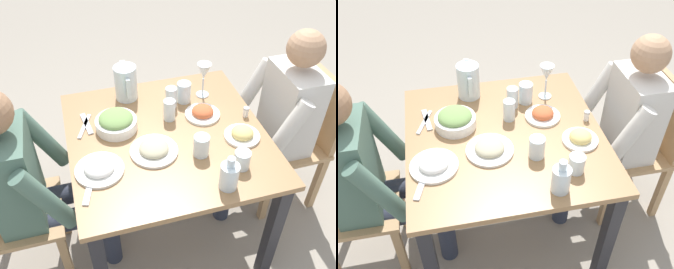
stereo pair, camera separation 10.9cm
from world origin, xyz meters
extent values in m
plane|color=gray|center=(0.00, 0.00, 0.00)|extent=(8.00, 8.00, 0.00)
cube|color=#997047|center=(0.00, 0.00, 0.74)|extent=(0.95, 0.95, 0.03)
cube|color=#232328|center=(-0.42, -0.42, 0.36)|extent=(0.06, 0.06, 0.73)
cube|color=#232328|center=(-0.42, 0.42, 0.36)|extent=(0.06, 0.06, 0.73)
cube|color=#232328|center=(0.42, 0.42, 0.36)|extent=(0.06, 0.06, 0.73)
cube|color=tan|center=(-0.14, -0.93, 0.21)|extent=(0.04, 0.04, 0.43)
cube|color=tan|center=(-0.14, -0.59, 0.21)|extent=(0.04, 0.04, 0.43)
cube|color=tan|center=(0.20, -0.59, 0.21)|extent=(0.04, 0.04, 0.43)
cube|color=tan|center=(0.03, -0.76, 0.44)|extent=(0.40, 0.40, 0.03)
cube|color=tan|center=(0.08, 0.93, 0.21)|extent=(0.04, 0.04, 0.43)
cube|color=tan|center=(-0.26, 0.93, 0.21)|extent=(0.04, 0.04, 0.43)
cube|color=tan|center=(0.08, 0.59, 0.21)|extent=(0.04, 0.04, 0.43)
cube|color=tan|center=(-0.26, 0.59, 0.21)|extent=(0.04, 0.04, 0.43)
cube|color=tan|center=(-0.09, 0.76, 0.44)|extent=(0.40, 0.40, 0.03)
cube|color=tan|center=(-0.09, 0.94, 0.66)|extent=(0.38, 0.04, 0.42)
cube|color=#4C6B5B|center=(0.03, -0.73, 0.70)|extent=(0.32, 0.20, 0.50)
cylinder|color=#2D3342|center=(-0.06, -0.54, 0.42)|extent=(0.11, 0.38, 0.11)
cylinder|color=#2D3342|center=(-0.06, -0.35, 0.23)|extent=(0.10, 0.10, 0.45)
cylinder|color=#4C6B5B|center=(-0.17, -0.59, 0.73)|extent=(0.08, 0.23, 0.37)
cylinder|color=#2D3342|center=(0.11, -0.54, 0.42)|extent=(0.11, 0.38, 0.11)
cylinder|color=#2D3342|center=(0.11, -0.35, 0.23)|extent=(0.10, 0.10, 0.45)
cylinder|color=#4C6B5B|center=(0.23, -0.59, 0.73)|extent=(0.08, 0.23, 0.37)
cube|color=silver|center=(-0.09, 0.73, 0.70)|extent=(0.32, 0.20, 0.50)
sphere|color=tan|center=(-0.09, 0.73, 1.07)|extent=(0.19, 0.19, 0.19)
cylinder|color=#2D3342|center=(0.00, 0.54, 0.42)|extent=(0.11, 0.38, 0.11)
cylinder|color=#2D3342|center=(0.00, 0.35, 0.23)|extent=(0.10, 0.10, 0.45)
cylinder|color=silver|center=(0.11, 0.59, 0.73)|extent=(0.08, 0.23, 0.37)
cylinder|color=#2D3342|center=(-0.17, 0.54, 0.42)|extent=(0.11, 0.38, 0.11)
cylinder|color=#2D3342|center=(-0.17, 0.35, 0.23)|extent=(0.10, 0.10, 0.45)
cylinder|color=silver|center=(-0.29, 0.59, 0.73)|extent=(0.08, 0.23, 0.37)
cylinder|color=silver|center=(-0.36, -0.13, 0.85)|extent=(0.12, 0.12, 0.19)
cube|color=silver|center=(-0.29, -0.13, 0.86)|extent=(0.02, 0.02, 0.11)
cube|color=silver|center=(-0.41, -0.13, 0.94)|extent=(0.04, 0.03, 0.02)
cylinder|color=white|center=(-0.12, -0.23, 0.79)|extent=(0.20, 0.20, 0.05)
ellipsoid|color=#759951|center=(-0.12, -0.23, 0.82)|extent=(0.17, 0.17, 0.06)
cylinder|color=white|center=(0.10, -0.09, 0.77)|extent=(0.22, 0.22, 0.01)
ellipsoid|color=#B7AD89|center=(0.10, -0.09, 0.78)|extent=(0.14, 0.14, 0.05)
cylinder|color=white|center=(-0.10, 0.22, 0.77)|extent=(0.18, 0.18, 0.01)
ellipsoid|color=#CC5B33|center=(-0.10, 0.22, 0.79)|extent=(0.11, 0.11, 0.05)
cylinder|color=white|center=(0.11, 0.34, 0.77)|extent=(0.17, 0.17, 0.01)
ellipsoid|color=#E0C670|center=(0.11, 0.34, 0.79)|extent=(0.11, 0.11, 0.06)
cylinder|color=white|center=(0.15, -0.35, 0.77)|extent=(0.22, 0.22, 0.01)
ellipsoid|color=white|center=(0.15, -0.35, 0.79)|extent=(0.13, 0.13, 0.05)
cylinder|color=silver|center=(-0.12, 0.05, 0.82)|extent=(0.06, 0.06, 0.11)
cylinder|color=silver|center=(-0.24, 0.16, 0.82)|extent=(0.07, 0.07, 0.11)
cylinder|color=silver|center=(0.29, 0.26, 0.80)|extent=(0.07, 0.07, 0.09)
cylinder|color=silver|center=(0.17, 0.11, 0.81)|extent=(0.07, 0.07, 0.10)
cylinder|color=silver|center=(-0.22, 0.08, 0.82)|extent=(0.06, 0.06, 0.11)
cylinder|color=silver|center=(-0.27, 0.28, 0.76)|extent=(0.07, 0.07, 0.01)
cylinder|color=silver|center=(-0.27, 0.28, 0.82)|extent=(0.01, 0.01, 0.10)
cone|color=silver|center=(-0.27, 0.28, 0.91)|extent=(0.08, 0.08, 0.09)
cylinder|color=silver|center=(0.38, 0.16, 0.82)|extent=(0.08, 0.08, 0.12)
cylinder|color=gold|center=(0.38, 0.16, 0.80)|extent=(0.07, 0.07, 0.07)
cylinder|color=silver|center=(0.38, 0.16, 0.90)|extent=(0.03, 0.03, 0.04)
cylinder|color=white|center=(-0.03, 0.43, 0.78)|extent=(0.03, 0.03, 0.04)
cylinder|color=#B2B2B7|center=(-0.03, 0.43, 0.81)|extent=(0.03, 0.03, 0.01)
cube|color=silver|center=(-0.19, -0.37, 0.76)|extent=(0.17, 0.05, 0.01)
cube|color=silver|center=(-0.17, -0.38, 0.76)|extent=(0.18, 0.09, 0.01)
cube|color=silver|center=(0.24, -0.41, 0.76)|extent=(0.17, 0.07, 0.01)
camera|label=1|loc=(1.35, -0.38, 2.00)|focal=41.25mm
camera|label=2|loc=(1.38, -0.28, 2.00)|focal=41.25mm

